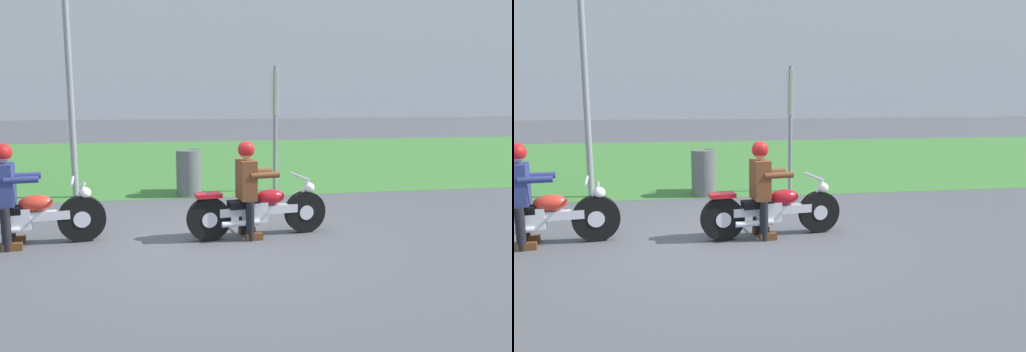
# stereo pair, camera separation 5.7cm
# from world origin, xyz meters

# --- Properties ---
(ground) EXTENTS (120.00, 120.00, 0.00)m
(ground) POSITION_xyz_m (0.00, 0.00, 0.00)
(ground) COLOR #4C4C51
(grass_verge) EXTENTS (60.00, 12.00, 0.01)m
(grass_verge) POSITION_xyz_m (0.00, 9.01, 0.00)
(grass_verge) COLOR #3D7533
(grass_verge) RESTS_ON ground
(stadium_facade) EXTENTS (60.53, 8.00, 16.34)m
(stadium_facade) POSITION_xyz_m (-0.80, 38.12, 8.17)
(stadium_facade) COLOR silver
(stadium_facade) RESTS_ON ground
(motorcycle_lead) EXTENTS (2.07, 0.68, 0.87)m
(motorcycle_lead) POSITION_xyz_m (0.66, 0.15, 0.38)
(motorcycle_lead) COLOR black
(motorcycle_lead) RESTS_ON ground
(rider_lead) EXTENTS (0.59, 0.51, 1.39)m
(rider_lead) POSITION_xyz_m (0.49, 0.13, 0.81)
(rider_lead) COLOR black
(rider_lead) RESTS_ON ground
(motorcycle_follow) EXTENTS (2.16, 0.68, 0.88)m
(motorcycle_follow) POSITION_xyz_m (-2.56, 0.20, 0.39)
(motorcycle_follow) COLOR black
(motorcycle_follow) RESTS_ON ground
(rider_follow) EXTENTS (0.59, 0.51, 1.40)m
(rider_follow) POSITION_xyz_m (-2.72, 0.18, 0.82)
(rider_follow) COLOR black
(rider_follow) RESTS_ON ground
(trash_can) EXTENTS (0.50, 0.50, 0.92)m
(trash_can) POSITION_xyz_m (-0.22, 3.31, 0.46)
(trash_can) COLOR #595E5B
(trash_can) RESTS_ON ground
(sign_banner) EXTENTS (0.08, 0.60, 2.60)m
(sign_banner) POSITION_xyz_m (1.59, 3.51, 1.72)
(sign_banner) COLOR gray
(sign_banner) RESTS_ON ground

